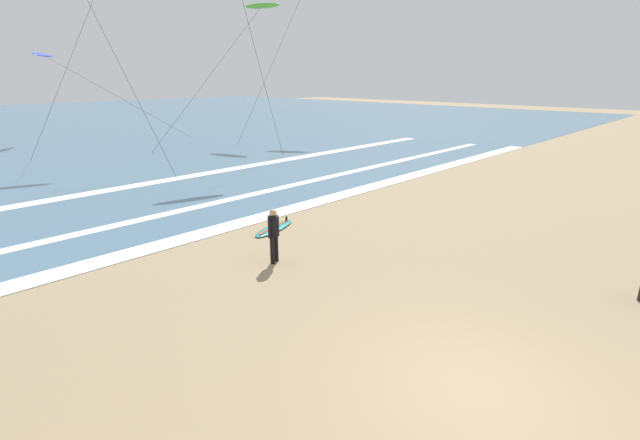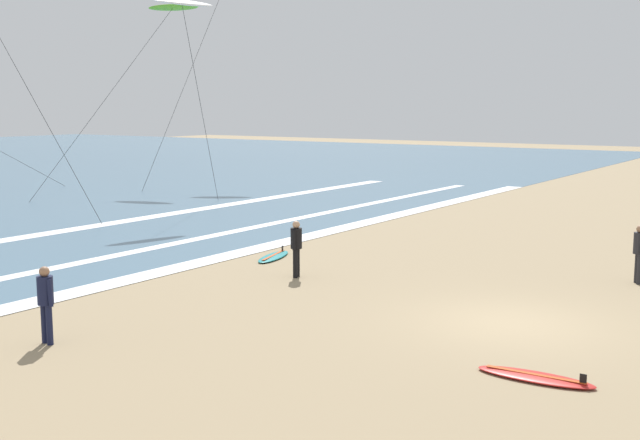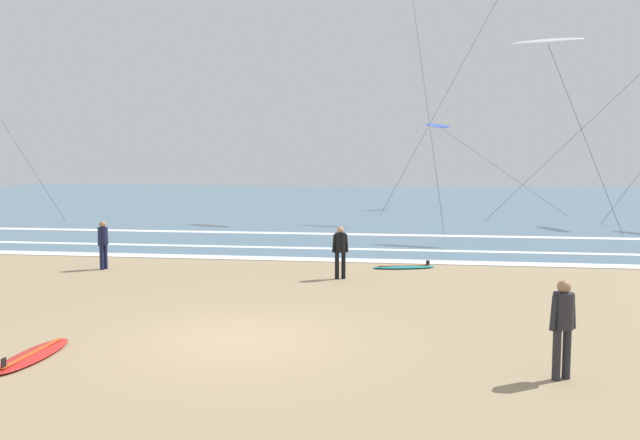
% 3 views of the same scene
% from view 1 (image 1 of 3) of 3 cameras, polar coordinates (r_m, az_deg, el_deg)
% --- Properties ---
extents(ground_plane, '(160.00, 160.00, 0.00)m').
position_cam_1_polar(ground_plane, '(8.65, 19.13, -19.76)').
color(ground_plane, '#9E8763').
extents(wave_foam_shoreline, '(54.40, 0.93, 0.01)m').
position_cam_1_polar(wave_foam_shoreline, '(15.93, -13.95, -1.46)').
color(wave_foam_shoreline, white).
rests_on(wave_foam_shoreline, ocean_surface).
extents(wave_foam_mid_break, '(55.09, 0.58, 0.01)m').
position_cam_1_polar(wave_foam_mid_break, '(17.89, -23.07, -0.26)').
color(wave_foam_mid_break, white).
rests_on(wave_foam_mid_break, ocean_surface).
extents(wave_foam_outer_break, '(51.85, 0.87, 0.01)m').
position_cam_1_polar(wave_foam_outer_break, '(23.29, -25.87, 3.33)').
color(wave_foam_outer_break, white).
rests_on(wave_foam_outer_break, ocean_surface).
extents(surfer_background_far, '(0.51, 0.32, 1.60)m').
position_cam_1_polar(surfer_background_far, '(12.75, -5.93, -1.40)').
color(surfer_background_far, black).
rests_on(surfer_background_far, ground).
extents(surfboard_left_pile, '(2.18, 1.16, 0.25)m').
position_cam_1_polar(surfboard_left_pile, '(15.82, -5.86, -1.03)').
color(surfboard_left_pile, teal).
rests_on(surfboard_left_pile, ground).
extents(kite_lime_mid_center, '(11.04, 3.29, 10.62)m').
position_cam_1_polar(kite_lime_mid_center, '(39.10, -7.47, 25.35)').
color(kite_lime_mid_center, '#70C628').
rests_on(kite_lime_mid_center, ground).
extents(kite_blue_distant_low, '(10.02, 8.10, 6.96)m').
position_cam_1_polar(kite_blue_distant_low, '(43.54, -31.75, 17.41)').
color(kite_blue_distant_low, blue).
rests_on(kite_blue_distant_low, ground).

